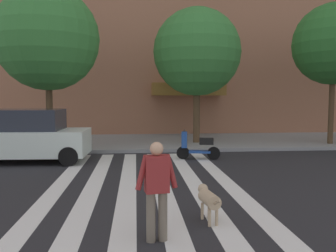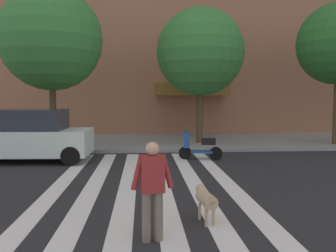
# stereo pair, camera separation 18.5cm
# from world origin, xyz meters

# --- Properties ---
(ground_plane) EXTENTS (160.00, 160.00, 0.00)m
(ground_plane) POSITION_xyz_m (0.00, 7.44, 0.00)
(ground_plane) COLOR #232326
(sidewalk_far) EXTENTS (80.00, 6.00, 0.15)m
(sidewalk_far) POSITION_xyz_m (0.00, 17.88, 0.07)
(sidewalk_far) COLOR gray
(sidewalk_far) RESTS_ON ground_plane
(crosswalk_stripes) EXTENTS (4.95, 14.28, 0.01)m
(crosswalk_stripes) POSITION_xyz_m (1.14, 7.44, 0.00)
(crosswalk_stripes) COLOR silver
(crosswalk_stripes) RESTS_ON ground_plane
(parked_car_behind_first) EXTENTS (4.73, 2.14, 1.90)m
(parked_car_behind_first) POSITION_xyz_m (-3.12, 13.30, 0.91)
(parked_car_behind_first) COLOR silver
(parked_car_behind_first) RESTS_ON ground_plane
(parked_scooter) EXTENTS (1.62, 0.60, 1.11)m
(parked_scooter) POSITION_xyz_m (3.24, 13.19, 0.48)
(parked_scooter) COLOR black
(parked_scooter) RESTS_ON ground_plane
(street_tree_nearest) EXTENTS (4.36, 4.36, 6.81)m
(street_tree_nearest) POSITION_xyz_m (-2.77, 15.84, 4.77)
(street_tree_nearest) COLOR #4C3823
(street_tree_nearest) RESTS_ON sidewalk_far
(street_tree_middle) EXTENTS (4.12, 4.12, 6.35)m
(street_tree_middle) POSITION_xyz_m (3.82, 16.93, 4.43)
(street_tree_middle) COLOR #4C3823
(street_tree_middle) RESTS_ON sidewalk_far
(pedestrian_dog_walker) EXTENTS (0.71, 0.29, 1.64)m
(pedestrian_dog_walker) POSITION_xyz_m (1.25, 5.85, 0.93)
(pedestrian_dog_walker) COLOR #6B6051
(pedestrian_dog_walker) RESTS_ON ground_plane
(dog_on_leash) EXTENTS (0.34, 0.96, 0.65)m
(dog_on_leash) POSITION_xyz_m (2.27, 6.67, 0.44)
(dog_on_leash) COLOR tan
(dog_on_leash) RESTS_ON ground_plane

